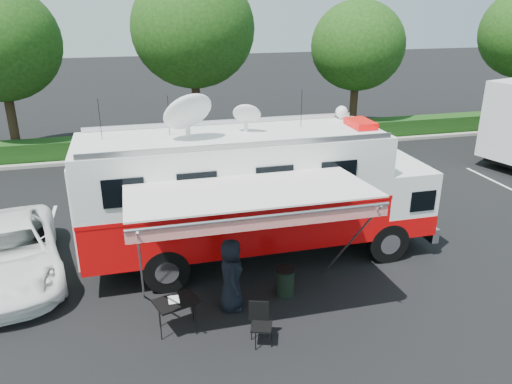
% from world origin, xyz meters
% --- Properties ---
extents(ground_plane, '(120.00, 120.00, 0.00)m').
position_xyz_m(ground_plane, '(0.00, 0.00, 0.00)').
color(ground_plane, black).
rests_on(ground_plane, ground).
extents(back_border, '(60.00, 6.14, 8.87)m').
position_xyz_m(back_border, '(1.14, 12.90, 5.00)').
color(back_border, '#9E998E').
rests_on(back_border, ground_plane).
extents(stall_lines, '(24.12, 5.50, 0.01)m').
position_xyz_m(stall_lines, '(-0.50, 3.00, 0.00)').
color(stall_lines, silver).
rests_on(stall_lines, ground_plane).
extents(command_truck, '(10.23, 2.82, 4.92)m').
position_xyz_m(command_truck, '(-0.09, -0.00, 2.10)').
color(command_truck, black).
rests_on(command_truck, ground_plane).
extents(awning, '(5.59, 2.87, 3.37)m').
position_xyz_m(awning, '(-1.01, -2.92, 3.17)').
color(awning, silver).
rests_on(awning, ground_plane).
extents(white_suv, '(3.59, 6.02, 1.57)m').
position_xyz_m(white_suv, '(-7.06, 0.52, 0.00)').
color(white_suv, white).
rests_on(white_suv, ground_plane).
extents(person, '(0.69, 0.98, 1.91)m').
position_xyz_m(person, '(-1.41, -2.49, 0.00)').
color(person, black).
rests_on(person, ground_plane).
extents(folding_table, '(1.14, 0.95, 0.83)m').
position_xyz_m(folding_table, '(-2.83, -3.08, 0.78)').
color(folding_table, black).
rests_on(folding_table, ground_plane).
extents(folding_chair, '(0.59, 0.62, 0.97)m').
position_xyz_m(folding_chair, '(-1.05, -3.92, 0.58)').
color(folding_chair, black).
rests_on(folding_chair, ground_plane).
extents(trash_bin, '(0.51, 0.51, 0.77)m').
position_xyz_m(trash_bin, '(0.09, -2.24, 0.39)').
color(trash_bin, black).
rests_on(trash_bin, ground_plane).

